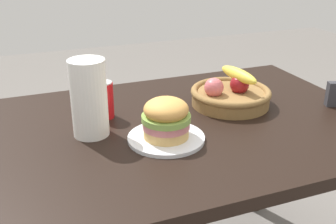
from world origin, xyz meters
TOP-DOWN VIEW (x-y plane):
  - dining_table at (0.00, 0.00)m, footprint 1.40×0.90m
  - plate at (-0.05, -0.10)m, footprint 0.23×0.23m
  - sandwich at (-0.05, -0.10)m, footprint 0.15×0.15m
  - soda_can at (-0.19, 0.14)m, footprint 0.07×0.07m
  - fruit_basket at (0.27, 0.08)m, footprint 0.29×0.29m
  - paper_towel_roll at (-0.26, 0.02)m, footprint 0.11×0.11m
  - napkin_holder at (0.61, -0.06)m, footprint 0.07×0.05m

SIDE VIEW (x-z plane):
  - dining_table at x=0.00m, z-range 0.27..1.02m
  - plate at x=-0.05m, z-range 0.75..0.76m
  - fruit_basket at x=0.27m, z-range 0.72..0.86m
  - napkin_holder at x=0.61m, z-range 0.75..0.84m
  - soda_can at x=-0.19m, z-range 0.75..0.88m
  - sandwich at x=-0.05m, z-range 0.76..0.88m
  - paper_towel_roll at x=-0.26m, z-range 0.75..0.99m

